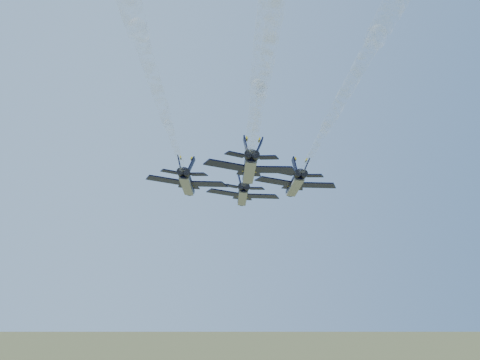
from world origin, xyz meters
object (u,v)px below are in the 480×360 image
object	(u,v)px
jet_lead	(243,195)
jet_left	(187,183)
jet_right	(295,184)
jet_slot	(250,169)

from	to	relation	value
jet_lead	jet_left	distance (m)	16.53
jet_right	jet_slot	distance (m)	15.58
jet_right	jet_slot	xyz separation A→B (m)	(-12.46, -9.36, 0.00)
jet_left	jet_right	world-z (taller)	same
jet_right	jet_slot	bearing A→B (deg)	-125.23
jet_lead	jet_right	xyz separation A→B (m)	(5.31, -14.30, 0.00)
jet_slot	jet_right	bearing A→B (deg)	54.77
jet_left	jet_lead	bearing A→B (deg)	49.97
jet_lead	jet_slot	xyz separation A→B (m)	(-7.15, -23.65, 0.00)
jet_lead	jet_slot	bearing A→B (deg)	-88.96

